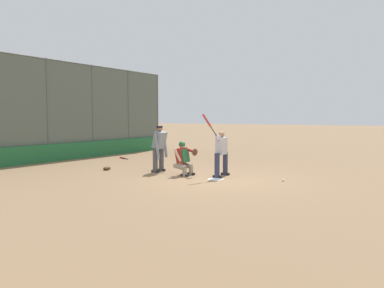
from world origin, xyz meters
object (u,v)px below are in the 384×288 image
(batter_at_plate, at_px, (221,152))
(baseball_loose, at_px, (283,180))
(spare_bat_near_backstop, at_px, (123,158))
(umpire_home, at_px, (159,147))
(fielding_glove_on_dirt, at_px, (107,168))
(catcher_behind_plate, at_px, (184,158))
(spare_bat_by_padding, at_px, (161,159))

(batter_at_plate, height_order, baseball_loose, batter_at_plate)
(baseball_loose, bearing_deg, spare_bat_near_backstop, -102.13)
(batter_at_plate, distance_m, spare_bat_near_backstop, 6.68)
(umpire_home, relative_size, fielding_glove_on_dirt, 4.98)
(fielding_glove_on_dirt, bearing_deg, umpire_home, 110.88)
(spare_bat_near_backstop, relative_size, baseball_loose, 11.50)
(umpire_home, bearing_deg, spare_bat_near_backstop, -124.40)
(catcher_behind_plate, height_order, fielding_glove_on_dirt, catcher_behind_plate)
(spare_bat_near_backstop, xyz_separation_m, baseball_loose, (1.79, 8.32, 0.00))
(fielding_glove_on_dirt, distance_m, baseball_loose, 6.32)
(batter_at_plate, distance_m, baseball_loose, 2.16)
(fielding_glove_on_dirt, height_order, baseball_loose, fielding_glove_on_dirt)
(spare_bat_near_backstop, bearing_deg, fielding_glove_on_dirt, 148.11)
(spare_bat_by_padding, height_order, baseball_loose, baseball_loose)
(catcher_behind_plate, bearing_deg, batter_at_plate, 110.78)
(batter_at_plate, height_order, fielding_glove_on_dirt, batter_at_plate)
(umpire_home, bearing_deg, spare_bat_by_padding, -146.62)
(umpire_home, xyz_separation_m, fielding_glove_on_dirt, (0.71, -1.87, -0.81))
(spare_bat_by_padding, bearing_deg, umpire_home, -21.02)
(spare_bat_by_padding, distance_m, baseball_loose, 7.11)
(batter_at_plate, relative_size, fielding_glove_on_dirt, 6.23)
(batter_at_plate, xyz_separation_m, spare_bat_near_backstop, (-2.03, -6.32, -0.77))
(catcher_behind_plate, distance_m, baseball_loose, 3.26)
(batter_at_plate, bearing_deg, spare_bat_near_backstop, -113.21)
(catcher_behind_plate, xyz_separation_m, umpire_home, (-0.19, -1.19, 0.29))
(spare_bat_by_padding, bearing_deg, fielding_glove_on_dirt, -51.84)
(baseball_loose, bearing_deg, batter_at_plate, -83.05)
(spare_bat_near_backstop, relative_size, fielding_glove_on_dirt, 2.60)
(batter_at_plate, distance_m, fielding_glove_on_dirt, 4.38)
(fielding_glove_on_dirt, bearing_deg, batter_at_plate, 103.20)
(catcher_behind_plate, relative_size, spare_bat_by_padding, 1.52)
(umpire_home, bearing_deg, catcher_behind_plate, 76.61)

